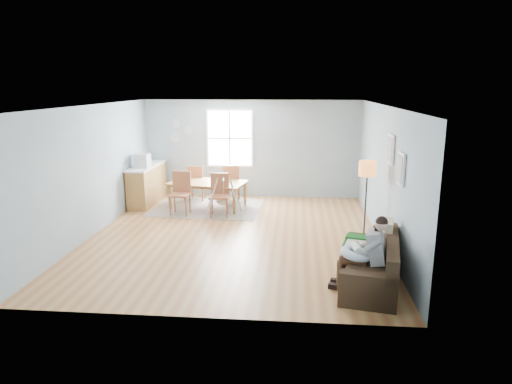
# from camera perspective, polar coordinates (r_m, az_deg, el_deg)

# --- Properties ---
(room) EXTENTS (8.40, 9.40, 3.90)m
(room) POSITION_cam_1_polar(r_m,az_deg,el_deg) (9.19, -2.75, 9.02)
(room) COLOR #AA673C
(window) EXTENTS (1.32, 0.08, 1.62)m
(window) POSITION_cam_1_polar(r_m,az_deg,el_deg) (12.76, -3.29, 6.73)
(window) COLOR white
(window) RESTS_ON room
(pictures) EXTENTS (0.05, 1.34, 0.74)m
(pictures) POSITION_cam_1_polar(r_m,az_deg,el_deg) (8.30, 17.04, 4.03)
(pictures) COLOR white
(pictures) RESTS_ON room
(wall_plates) EXTENTS (0.67, 0.02, 0.66)m
(wall_plates) POSITION_cam_1_polar(r_m,az_deg,el_deg) (13.02, -9.47, 7.50)
(wall_plates) COLOR #9BAEBA
(wall_plates) RESTS_ON room
(sofa) EXTENTS (1.16, 2.02, 0.77)m
(sofa) POSITION_cam_1_polar(r_m,az_deg,el_deg) (7.54, 14.51, -9.21)
(sofa) COLOR black
(sofa) RESTS_ON room
(green_throw) EXTENTS (1.03, 0.94, 0.04)m
(green_throw) POSITION_cam_1_polar(r_m,az_deg,el_deg) (8.06, 14.22, -6.05)
(green_throw) COLOR #155F22
(green_throw) RESTS_ON sofa
(beige_pillow) EXTENTS (0.23, 0.47, 0.46)m
(beige_pillow) POSITION_cam_1_polar(r_m,az_deg,el_deg) (7.87, 16.25, -5.06)
(beige_pillow) COLOR tan
(beige_pillow) RESTS_ON sofa
(father) EXTENTS (0.89, 0.53, 1.21)m
(father) POSITION_cam_1_polar(r_m,az_deg,el_deg) (7.16, 13.62, -7.15)
(father) COLOR gray
(father) RESTS_ON sofa
(nursing_pillow) EXTENTS (0.58, 0.57, 0.20)m
(nursing_pillow) POSITION_cam_1_polar(r_m,az_deg,el_deg) (7.18, 12.47, -7.48)
(nursing_pillow) COLOR silver
(nursing_pillow) RESTS_ON father
(infant) EXTENTS (0.15, 0.36, 0.13)m
(infant) POSITION_cam_1_polar(r_m,az_deg,el_deg) (7.18, 12.48, -6.77)
(infant) COLOR white
(infant) RESTS_ON nursing_pillow
(toddler) EXTENTS (0.51, 0.35, 0.76)m
(toddler) POSITION_cam_1_polar(r_m,az_deg,el_deg) (7.58, 14.18, -6.03)
(toddler) COLOR white
(toddler) RESTS_ON sofa
(floor_lamp) EXTENTS (0.33, 0.33, 1.66)m
(floor_lamp) POSITION_cam_1_polar(r_m,az_deg,el_deg) (9.12, 13.72, 2.00)
(floor_lamp) COLOR black
(floor_lamp) RESTS_ON room
(storage_cube) EXTENTS (0.57, 0.53, 0.54)m
(storage_cube) POSITION_cam_1_polar(r_m,az_deg,el_deg) (7.92, 12.86, -8.02)
(storage_cube) COLOR silver
(storage_cube) RESTS_ON room
(rug) EXTENTS (2.83, 2.22, 0.01)m
(rug) POSITION_cam_1_polar(r_m,az_deg,el_deg) (11.85, -6.04, -1.93)
(rug) COLOR gray
(rug) RESTS_ON room
(dining_table) EXTENTS (2.09, 1.42, 0.67)m
(dining_table) POSITION_cam_1_polar(r_m,az_deg,el_deg) (11.77, -6.08, -0.38)
(dining_table) COLOR brown
(dining_table) RESTS_ON rug
(chair_sw) EXTENTS (0.48, 0.48, 1.05)m
(chair_sw) POSITION_cam_1_polar(r_m,az_deg,el_deg) (11.23, -9.39, 0.26)
(chair_sw) COLOR brown
(chair_sw) RESTS_ON rug
(chair_se) EXTENTS (0.50, 0.50, 1.03)m
(chair_se) POSITION_cam_1_polar(r_m,az_deg,el_deg) (10.97, -4.58, 0.04)
(chair_se) COLOR brown
(chair_se) RESTS_ON rug
(chair_nw) EXTENTS (0.44, 0.44, 0.98)m
(chair_nw) POSITION_cam_1_polar(r_m,az_deg,el_deg) (12.48, -7.48, 1.42)
(chair_nw) COLOR brown
(chair_nw) RESTS_ON rug
(chair_ne) EXTENTS (0.48, 0.48, 1.02)m
(chair_ne) POSITION_cam_1_polar(r_m,az_deg,el_deg) (12.24, -3.07, 1.40)
(chair_ne) COLOR brown
(chair_ne) RESTS_ON rug
(counter) EXTENTS (0.57, 1.85, 1.03)m
(counter) POSITION_cam_1_polar(r_m,az_deg,el_deg) (12.50, -13.44, 1.00)
(counter) COLOR brown
(counter) RESTS_ON room
(monitor) EXTENTS (0.38, 0.36, 0.35)m
(monitor) POSITION_cam_1_polar(r_m,az_deg,el_deg) (12.05, -14.09, 3.82)
(monitor) COLOR #B5B5BA
(monitor) RESTS_ON counter
(baby_swing) EXTENTS (1.02, 1.03, 0.92)m
(baby_swing) POSITION_cam_1_polar(r_m,az_deg,el_deg) (10.94, -4.04, -0.97)
(baby_swing) COLOR #B5B5BA
(baby_swing) RESTS_ON room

